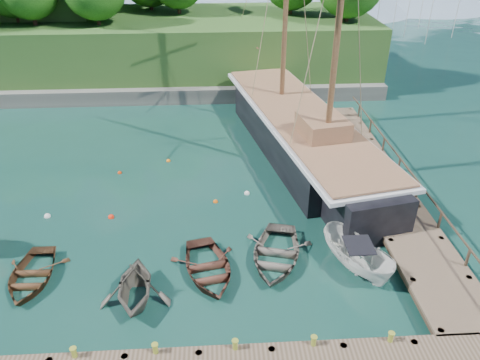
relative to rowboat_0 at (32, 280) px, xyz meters
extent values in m
plane|color=#183D35|center=(7.27, 0.10, 0.00)|extent=(160.00, 160.00, 0.00)
cylinder|color=#2D2317|center=(18.97, -5.10, 0.05)|extent=(0.28, 0.28, 1.10)
cube|color=#4E3E2D|center=(18.77, 7.10, 0.54)|extent=(3.20, 24.00, 0.12)
cube|color=#2D2317|center=(18.77, 7.10, 0.38)|extent=(3.20, 24.00, 0.20)
cylinder|color=#2D2317|center=(17.47, -4.60, 0.05)|extent=(0.28, 0.28, 1.10)
cylinder|color=#2D2317|center=(17.47, 18.80, 0.05)|extent=(0.28, 0.28, 1.10)
cylinder|color=#2D2317|center=(20.07, 18.80, 0.05)|extent=(0.28, 0.28, 1.10)
cylinder|color=olive|center=(9.27, -5.00, 0.00)|extent=(0.26, 0.26, 0.45)
cylinder|color=olive|center=(12.27, -5.00, 0.00)|extent=(0.26, 0.26, 0.45)
cylinder|color=olive|center=(15.27, -5.00, 0.00)|extent=(0.26, 0.26, 0.45)
imported|color=#4D311C|center=(0.00, 0.00, 0.00)|extent=(2.93, 4.07, 0.84)
imported|color=#5C574C|center=(5.05, -1.58, 0.00)|extent=(3.29, 3.77, 1.92)
imported|color=#502D22|center=(8.22, -0.05, 0.00)|extent=(4.07, 5.03, 0.92)
imported|color=#625A51|center=(11.55, 0.73, 0.00)|extent=(4.53, 5.52, 1.00)
imported|color=white|center=(15.34, -0.11, 0.00)|extent=(3.45, 4.86, 1.76)
cube|color=black|center=(14.77, 12.62, 0.87)|extent=(8.36, 16.96, 3.38)
cube|color=black|center=(12.73, 22.86, 0.87)|extent=(3.85, 5.58, 3.04)
cube|color=black|center=(16.60, 3.52, 0.87)|extent=(4.44, 4.82, 3.21)
cube|color=silver|center=(14.77, 12.62, 2.49)|extent=(9.41, 21.98, 0.25)
cube|color=brown|center=(14.77, 12.62, 2.74)|extent=(8.86, 21.43, 0.12)
cube|color=brown|center=(15.46, 9.20, 3.34)|extent=(3.17, 3.46, 1.20)
cylinder|color=brown|center=(12.01, 26.45, 3.94)|extent=(1.59, 6.81, 1.69)
sphere|color=white|center=(-0.82, 5.24, 0.00)|extent=(0.37, 0.37, 0.37)
sphere|color=red|center=(2.78, 4.94, 0.00)|extent=(0.35, 0.35, 0.35)
sphere|color=#F05E0B|center=(8.68, 6.18, 0.00)|extent=(0.29, 0.29, 0.29)
sphere|color=white|center=(10.60, 7.00, 0.00)|extent=(0.34, 0.34, 0.34)
sphere|color=red|center=(2.44, 10.05, 0.00)|extent=(0.27, 0.27, 0.27)
sphere|color=orange|center=(5.52, 11.54, 0.00)|extent=(0.29, 0.29, 0.29)
cube|color=#474744|center=(-0.73, 24.10, 0.60)|extent=(50.00, 4.00, 1.40)
cube|color=#214C1B|center=(-0.73, 30.10, 3.00)|extent=(50.00, 14.00, 6.00)
cylinder|color=#382616|center=(-8.83, 28.21, 6.70)|extent=(0.36, 0.36, 1.40)
cylinder|color=#382616|center=(-6.90, 26.91, 6.70)|extent=(0.36, 0.36, 1.40)
cylinder|color=#382616|center=(21.18, 26.75, 6.70)|extent=(0.36, 0.36, 1.40)
cylinder|color=#382616|center=(5.66, 31.31, 6.70)|extent=(0.36, 0.36, 1.40)
cylinder|color=#382616|center=(-2.88, 30.30, 6.70)|extent=(0.36, 0.36, 1.40)
cylinder|color=#382616|center=(2.70, 33.45, 6.70)|extent=(0.36, 0.36, 1.40)
cylinder|color=#382616|center=(21.36, 27.75, 6.70)|extent=(0.36, 0.36, 1.40)
cylinder|color=#382616|center=(-1.23, 26.65, 6.70)|extent=(0.36, 0.36, 1.40)
cylinder|color=#382616|center=(16.55, 30.49, 6.70)|extent=(0.36, 0.36, 1.40)
cylinder|color=#382616|center=(-10.63, 31.50, 6.70)|extent=(0.36, 0.36, 1.40)
cylinder|color=#382616|center=(-4.62, 31.12, 6.70)|extent=(0.36, 0.36, 1.40)
camera|label=1|loc=(8.73, -17.08, 15.10)|focal=35.00mm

